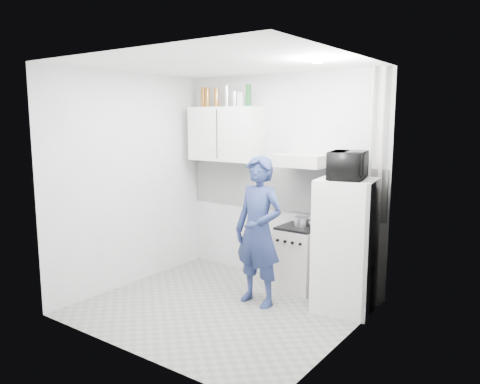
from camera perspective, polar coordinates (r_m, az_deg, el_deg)
The scene contains 24 objects.
floor at distance 5.28m, azimuth -2.38°, elevation -13.89°, with size 2.80×2.80×0.00m, color gray.
ceiling at distance 4.90m, azimuth -2.58°, elevation 15.38°, with size 2.80×2.80×0.00m, color white.
wall_back at distance 5.95m, azimuth 4.99°, elevation 1.67°, with size 2.80×2.80×0.00m, color silver.
wall_left at distance 5.89m, azimuth -13.24°, elevation 1.39°, with size 2.60×2.60×0.00m, color silver.
wall_right at distance 4.22m, azimuth 12.64°, elevation -1.51°, with size 2.60×2.60×0.00m, color silver.
person at distance 5.15m, azimuth 2.27°, elevation -4.80°, with size 0.60×0.40×1.65m, color navy.
stove at distance 5.73m, azimuth 7.14°, elevation -8.11°, with size 0.47×0.47×0.75m, color beige.
fridge at distance 5.15m, azimuth 12.70°, elevation -6.34°, with size 0.59×0.59×1.43m, color silver.
stove_top at distance 5.63m, azimuth 7.21°, elevation -4.32°, with size 0.45×0.45×0.03m, color black.
saucepan at distance 5.66m, azimuth 7.57°, elevation -3.58°, with size 0.18×0.18×0.10m, color silver.
microwave at distance 4.99m, azimuth 13.03°, elevation 3.20°, with size 0.35×0.52×0.29m, color black.
bottle_a at distance 6.42m, azimuth -4.51°, elevation 11.43°, with size 0.06×0.06×0.26m, color brown.
bottle_b at distance 6.37m, azimuth -4.02°, elevation 11.42°, with size 0.07×0.07×0.26m, color brown.
bottle_c at distance 6.28m, azimuth -2.90°, elevation 11.45°, with size 0.06×0.06×0.25m, color brown.
bottle_d at distance 6.17m, azimuth -1.63°, elevation 11.59°, with size 0.06×0.06×0.27m, color silver.
canister_a at distance 6.10m, azimuth -0.70°, elevation 11.27°, with size 0.08×0.08×0.20m, color silver.
canister_b at distance 6.04m, azimuth 0.05°, elevation 11.24°, with size 0.10×0.10×0.18m, color #B2B7BC.
bottle_e at distance 5.97m, azimuth 1.05°, elevation 11.69°, with size 0.07×0.07×0.27m, color #144C1E.
upper_cabinet at distance 6.18m, azimuth -1.80°, elevation 7.08°, with size 1.00×0.35×0.70m, color silver.
range_hood at distance 5.49m, azimuth 7.74°, elevation 3.84°, with size 0.60×0.50×0.14m, color beige.
backsplash at distance 5.95m, azimuth 4.91°, elevation 0.70°, with size 2.74×0.03×0.60m, color white.
pipe_a at distance 5.33m, azimuth 16.62°, elevation 0.49°, with size 0.05×0.05×2.60m, color beige.
pipe_b at distance 5.37m, azimuth 15.42°, elevation 0.60°, with size 0.04×0.04×2.60m, color beige.
ceiling_spot_fixture at distance 4.53m, azimuth 9.43°, elevation 15.42°, with size 0.10×0.10×0.02m, color white.
Camera 1 is at (3.02, -3.82, 2.05)m, focal length 35.00 mm.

